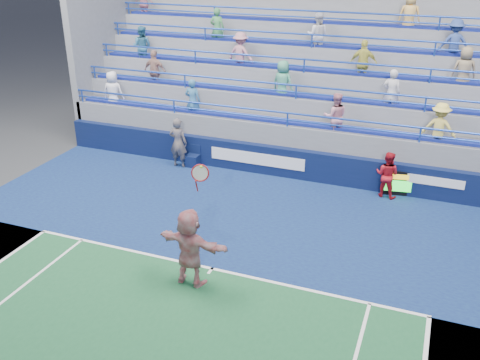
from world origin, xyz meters
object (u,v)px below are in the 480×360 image
at_px(serve_speed_board, 401,183).
at_px(judge_chair, 193,160).
at_px(line_judge, 178,143).
at_px(tennis_player, 190,247).
at_px(ball_girl, 387,175).

distance_m(serve_speed_board, judge_chair, 7.64).
bearing_deg(serve_speed_board, line_judge, -177.10).
xyz_separation_m(serve_speed_board, line_judge, (-8.13, -0.41, 0.52)).
bearing_deg(judge_chair, line_judge, -157.38).
xyz_separation_m(tennis_player, ball_girl, (3.91, 6.85, -0.24)).
bearing_deg(tennis_player, ball_girl, 60.24).
height_order(tennis_player, ball_girl, tennis_player).
xyz_separation_m(line_judge, ball_girl, (7.67, 0.16, -0.16)).
bearing_deg(ball_girl, judge_chair, 12.18).
bearing_deg(line_judge, serve_speed_board, -177.63).
bearing_deg(judge_chair, ball_girl, -0.36).
bearing_deg(line_judge, tennis_player, 118.78).
xyz_separation_m(serve_speed_board, judge_chair, (-7.64, -0.21, -0.18)).
distance_m(judge_chair, tennis_player, 7.66).
distance_m(judge_chair, line_judge, 0.88).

